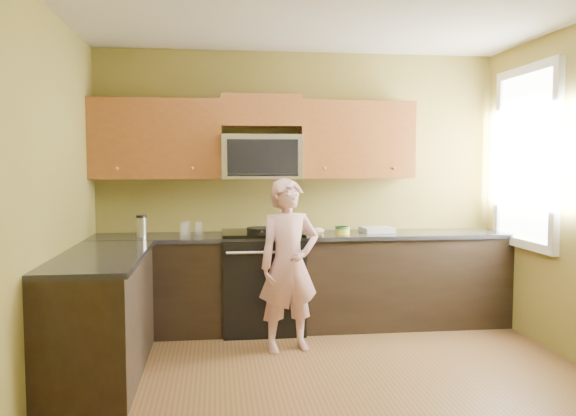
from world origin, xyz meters
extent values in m
plane|color=brown|center=(0.00, 0.00, 0.00)|extent=(4.00, 4.00, 0.00)
plane|color=olive|center=(0.00, 2.00, 1.35)|extent=(4.00, 0.00, 4.00)
plane|color=olive|center=(0.00, -2.00, 1.35)|extent=(4.00, 0.00, 4.00)
plane|color=olive|center=(-2.00, 0.00, 1.35)|extent=(0.00, 4.00, 4.00)
cube|color=black|center=(0.00, 1.70, 0.44)|extent=(4.00, 0.60, 0.88)
cube|color=black|center=(-1.70, 0.60, 0.44)|extent=(0.60, 1.60, 0.88)
cube|color=black|center=(0.00, 1.69, 0.90)|extent=(4.00, 0.62, 0.04)
cube|color=black|center=(-1.69, 0.60, 0.90)|extent=(0.62, 1.60, 0.04)
cube|color=brown|center=(-0.40, 1.83, 2.10)|extent=(0.76, 0.33, 0.30)
imported|color=#D56A6E|center=(-0.23, 1.03, 0.73)|extent=(0.60, 0.47, 1.47)
cube|color=#B27F47|center=(0.10, 1.55, 0.93)|extent=(0.14, 0.14, 0.01)
ellipsoid|color=silver|center=(-0.32, 1.56, 0.95)|extent=(0.13, 0.14, 0.06)
ellipsoid|color=silver|center=(0.13, 1.62, 0.95)|extent=(0.15, 0.16, 0.07)
cube|color=silver|center=(0.74, 1.73, 0.95)|extent=(0.33, 0.27, 0.05)
cylinder|color=silver|center=(-1.12, 1.83, 0.98)|extent=(0.07, 0.07, 0.12)
cylinder|color=silver|center=(-1.00, 1.77, 0.98)|extent=(0.08, 0.08, 0.12)
cylinder|color=silver|center=(-1.14, 1.68, 0.98)|extent=(0.07, 0.07, 0.12)
camera|label=1|loc=(-0.84, -3.85, 1.59)|focal=36.55mm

